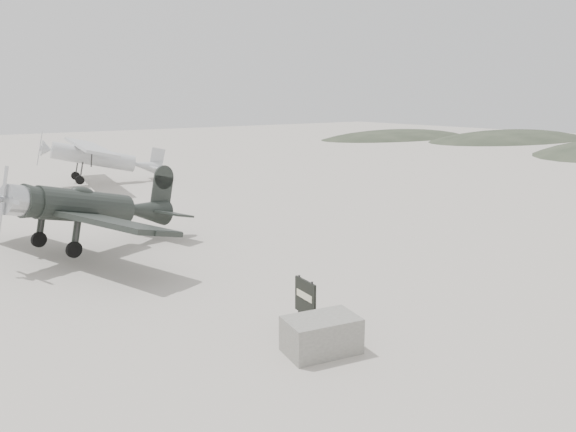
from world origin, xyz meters
name	(u,v)px	position (x,y,z in m)	size (l,w,h in m)	color
ground	(266,258)	(0.00, 0.00, 0.00)	(160.00, 160.00, 0.00)	#A9A296
hill_east_north	(511,140)	(60.00, 28.00, 0.00)	(36.00, 18.00, 6.00)	#2C3426
hill_northeast	(397,138)	(50.00, 40.00, 0.00)	(32.00, 16.00, 5.20)	#2C3426
lowwing_monoplane	(92,208)	(-5.00, 4.65, 1.81)	(7.70, 10.59, 3.42)	black
highwing_monoplane	(99,154)	(0.87, 21.97, 2.08)	(8.38, 11.76, 3.32)	#A7AAAD
equipment_block	(321,335)	(-3.36, -7.43, 0.44)	(1.76, 1.10, 0.88)	slate
sign_board	(305,298)	(-2.78, -6.04, 0.82)	(0.16, 0.95, 1.38)	#333333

